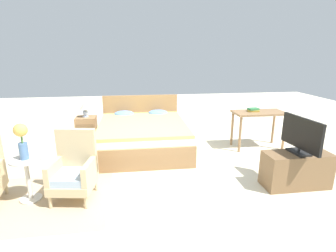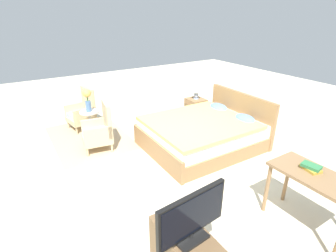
% 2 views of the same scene
% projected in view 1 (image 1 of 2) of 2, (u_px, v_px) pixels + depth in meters
% --- Properties ---
extents(ground_plane, '(16.00, 16.00, 0.00)m').
position_uv_depth(ground_plane, '(155.00, 165.00, 4.63)').
color(ground_plane, beige).
extents(floor_rug, '(2.10, 1.50, 0.01)m').
position_uv_depth(floor_rug, '(30.00, 201.00, 3.51)').
color(floor_rug, tan).
rests_on(floor_rug, ground_plane).
extents(bed, '(1.77, 2.16, 0.96)m').
position_uv_depth(bed, '(143.00, 135.00, 5.40)').
color(bed, '#997047').
rests_on(bed, ground_plane).
extents(armchair_by_window_right, '(0.62, 0.62, 0.92)m').
position_uv_depth(armchair_by_window_right, '(74.00, 171.00, 3.54)').
color(armchair_by_window_right, '#CCB284').
rests_on(armchair_by_window_right, floor_rug).
extents(side_table, '(0.40, 0.40, 0.59)m').
position_uv_depth(side_table, '(27.00, 175.00, 3.46)').
color(side_table, beige).
rests_on(side_table, ground_plane).
extents(flower_vase, '(0.17, 0.17, 0.48)m').
position_uv_depth(flower_vase, '(22.00, 138.00, 3.32)').
color(flower_vase, '#4C709E').
rests_on(flower_vase, side_table).
extents(nightstand, '(0.44, 0.41, 0.53)m').
position_uv_depth(nightstand, '(87.00, 128.00, 5.95)').
color(nightstand, '#997047').
rests_on(nightstand, ground_plane).
extents(table_lamp, '(0.22, 0.22, 0.33)m').
position_uv_depth(table_lamp, '(85.00, 108.00, 5.82)').
color(table_lamp, '#9EADC6').
rests_on(table_lamp, nightstand).
extents(tv_stand, '(0.96, 0.40, 0.52)m').
position_uv_depth(tv_stand, '(296.00, 170.00, 3.86)').
color(tv_stand, brown).
rests_on(tv_stand, ground_plane).
extents(tv_flatscreen, '(0.23, 0.77, 0.53)m').
position_uv_depth(tv_flatscreen, '(301.00, 135.00, 3.71)').
color(tv_flatscreen, black).
rests_on(tv_flatscreen, tv_stand).
extents(vanity_desk, '(1.04, 0.52, 0.77)m').
position_uv_depth(vanity_desk, '(259.00, 117.00, 5.37)').
color(vanity_desk, '#8E6B47').
rests_on(vanity_desk, ground_plane).
extents(book_stack, '(0.25, 0.19, 0.07)m').
position_uv_depth(book_stack, '(253.00, 110.00, 5.35)').
color(book_stack, '#B79333').
rests_on(book_stack, vanity_desk).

